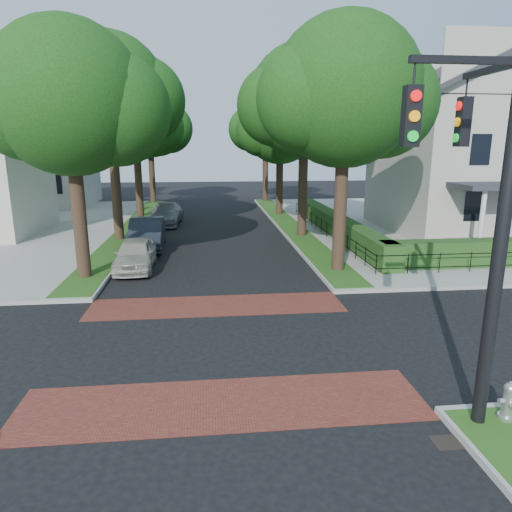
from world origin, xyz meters
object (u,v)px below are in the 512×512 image
(traffic_signal, at_px, (489,195))
(parked_car_rear, at_px, (166,214))
(parked_car_middle, at_px, (147,234))
(fire_hydrant, at_px, (508,402))
(parked_car_front, at_px, (135,254))

(traffic_signal, xyz_separation_m, parked_car_rear, (-8.14, 25.14, -3.94))
(traffic_signal, relative_size, parked_car_rear, 1.52)
(parked_car_middle, height_order, fire_hydrant, parked_car_middle)
(parked_car_front, bearing_deg, traffic_signal, -58.17)
(traffic_signal, height_order, parked_car_front, traffic_signal)
(traffic_signal, xyz_separation_m, parked_car_front, (-8.49, 12.91, -3.99))
(parked_car_front, xyz_separation_m, fire_hydrant, (9.31, -13.10, -0.17))
(parked_car_rear, bearing_deg, parked_car_middle, -89.20)
(traffic_signal, relative_size, parked_car_front, 1.90)
(parked_car_front, distance_m, fire_hydrant, 16.07)
(parked_car_middle, bearing_deg, traffic_signal, -66.04)
(parked_car_middle, xyz_separation_m, parked_car_rear, (0.35, 7.90, -0.08))
(parked_car_rear, relative_size, fire_hydrant, 6.28)
(traffic_signal, relative_size, fire_hydrant, 9.56)
(parked_car_middle, relative_size, parked_car_rear, 0.97)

